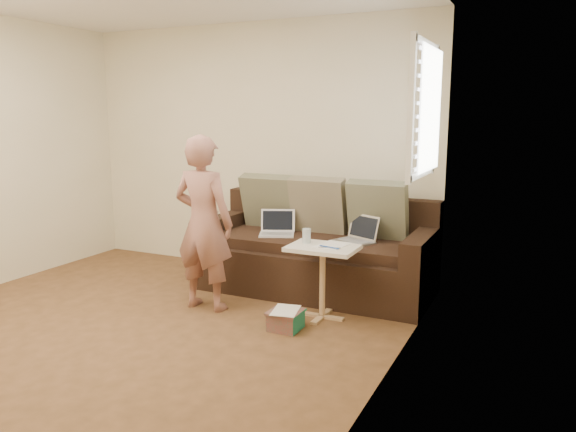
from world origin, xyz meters
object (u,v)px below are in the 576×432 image
at_px(laptop_white, 277,235).
at_px(striped_box, 286,320).
at_px(side_table, 322,282).
at_px(drinking_glass, 307,236).
at_px(laptop_silver, 354,243).
at_px(person, 204,223).
at_px(sofa, 314,247).

height_order(laptop_white, striped_box, laptop_white).
height_order(side_table, striped_box, side_table).
xyz_separation_m(side_table, drinking_glass, (-0.17, 0.05, 0.37)).
bearing_deg(laptop_silver, side_table, -71.06).
relative_size(person, side_table, 2.47).
bearing_deg(laptop_silver, drinking_glass, -87.76).
distance_m(person, striped_box, 1.09).
height_order(laptop_white, person, person).
bearing_deg(laptop_silver, person, -118.14).
relative_size(sofa, striped_box, 8.78).
relative_size(side_table, striped_box, 2.44).
bearing_deg(person, laptop_silver, -143.71).
distance_m(laptop_white, striped_box, 1.16).
bearing_deg(side_table, striped_box, -114.39).
relative_size(person, drinking_glass, 12.56).
xyz_separation_m(sofa, person, (-0.67, -0.85, 0.33)).
bearing_deg(drinking_glass, side_table, -16.88).
bearing_deg(laptop_white, drinking_glass, -67.33).
distance_m(sofa, side_table, 0.74).
relative_size(laptop_silver, striped_box, 1.36).
xyz_separation_m(laptop_white, person, (-0.31, -0.77, 0.23)).
bearing_deg(person, laptop_white, -112.38).
distance_m(sofa, laptop_white, 0.38).
bearing_deg(sofa, side_table, -62.15).
bearing_deg(side_table, person, -168.40).
xyz_separation_m(drinking_glass, striped_box, (0.00, -0.41, -0.59)).
xyz_separation_m(person, side_table, (1.01, 0.21, -0.45)).
xyz_separation_m(laptop_white, striped_box, (0.54, -0.93, -0.44)).
height_order(laptop_silver, side_table, laptop_silver).
distance_m(side_table, drinking_glass, 0.40).
height_order(laptop_white, side_table, laptop_white).
bearing_deg(laptop_white, sofa, -10.95).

